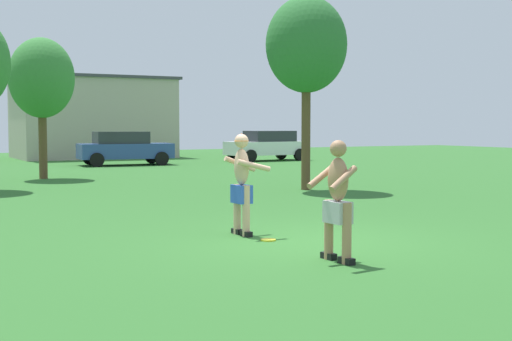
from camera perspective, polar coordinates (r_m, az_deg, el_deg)
ground_plane at (r=11.43m, az=3.99°, el=-5.80°), size 80.00×80.00×0.00m
player_with_cap at (r=11.92m, az=-1.16°, el=-0.70°), size 0.62×0.61×1.75m
player_in_gray at (r=9.68m, az=6.68°, el=-2.21°), size 0.58×0.74×1.69m
frisbee at (r=11.46m, az=1.00°, el=-5.70°), size 0.25×0.25×0.03m
car_blue_near_post at (r=33.31m, az=-10.74°, el=1.85°), size 4.43×2.31×1.58m
car_white_far_end at (r=36.92m, az=0.94°, el=2.09°), size 4.37×2.18×1.58m
outbuilding_behind_lot at (r=41.63m, az=-13.23°, el=4.25°), size 8.83×5.97×4.64m
tree_right_field at (r=25.66m, az=-17.14°, el=7.18°), size 2.26×2.26×4.94m
tree_behind_players at (r=20.47m, az=4.14°, el=10.14°), size 2.36×2.36×5.60m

